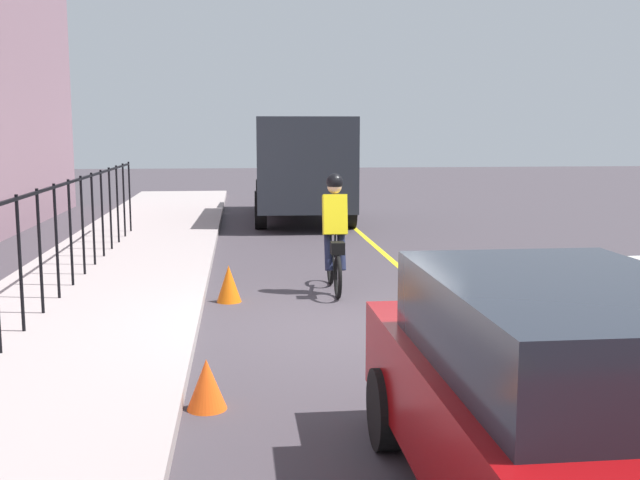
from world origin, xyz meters
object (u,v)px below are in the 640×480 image
Objects in this scene: parked_sedan_rear at (576,410)px; box_truck_background at (301,164)px; traffic_cone_near at (229,284)px; traffic_cone_far at (207,384)px; cyclist_lead at (335,234)px.

box_truck_background is (16.64, 0.30, 0.73)m from parked_sedan_rear.
traffic_cone_near is (-9.94, 1.86, -1.28)m from box_truck_background.
traffic_cone_far is at bearing 173.63° from box_truck_background.
box_truck_background is (9.45, -0.25, 0.64)m from cyclist_lead.
box_truck_background reaches higher than traffic_cone_near.
cyclist_lead is 3.39× the size of traffic_cone_near.
box_truck_background reaches higher than parked_sedan_rear.
parked_sedan_rear is 7.06m from traffic_cone_near.
cyclist_lead is 3.95× the size of traffic_cone_far.
parked_sedan_rear is (-7.18, -0.56, -0.09)m from cyclist_lead.
traffic_cone_far is at bearing 178.17° from traffic_cone_near.
traffic_cone_near is (-0.48, 1.60, -0.64)m from cyclist_lead.
box_truck_background is 10.19m from traffic_cone_near.
cyclist_lead reaches higher than traffic_cone_far.
parked_sedan_rear is at bearing -162.13° from traffic_cone_near.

